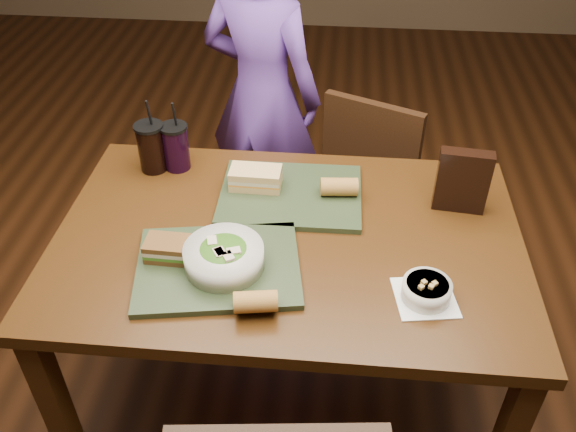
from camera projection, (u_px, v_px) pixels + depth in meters
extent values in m
plane|color=#381C0B|center=(288.00, 396.00, 2.16)|extent=(6.00, 6.00, 0.00)
cube|color=#3D220C|center=(61.00, 418.00, 1.69)|extent=(0.06, 0.06, 0.71)
cube|color=#3D220C|center=(138.00, 242.00, 2.28)|extent=(0.06, 0.06, 0.71)
cube|color=#3D220C|center=(464.00, 262.00, 2.19)|extent=(0.06, 0.06, 0.71)
cube|color=#3D220C|center=(288.00, 241.00, 1.71)|extent=(1.30, 0.85, 0.04)
cube|color=black|center=(364.00, 183.00, 2.50)|extent=(0.49, 0.49, 0.04)
cube|color=black|center=(369.00, 157.00, 2.23)|extent=(0.35, 0.18, 0.44)
cube|color=black|center=(322.00, 244.00, 2.52)|extent=(0.04, 0.04, 0.38)
cube|color=black|center=(399.00, 248.00, 2.50)|extent=(0.04, 0.04, 0.38)
cube|color=black|center=(326.00, 198.00, 2.77)|extent=(0.04, 0.04, 0.38)
cube|color=black|center=(396.00, 202.00, 2.74)|extent=(0.04, 0.04, 0.38)
imported|color=#663BA4|center=(262.00, 96.00, 2.47)|extent=(0.59, 0.48, 1.39)
cube|color=#28351E|center=(218.00, 267.00, 1.58)|extent=(0.47, 0.39, 0.02)
cube|color=#28351E|center=(291.00, 195.00, 1.83)|extent=(0.42, 0.33, 0.02)
cylinder|color=silver|center=(224.00, 257.00, 1.56)|extent=(0.21, 0.21, 0.06)
ellipsoid|color=#427219|center=(224.00, 253.00, 1.55)|extent=(0.17, 0.17, 0.05)
cube|color=beige|center=(228.00, 256.00, 1.51)|extent=(0.04, 0.04, 0.01)
cube|color=beige|center=(219.00, 252.00, 1.52)|extent=(0.04, 0.04, 0.01)
cube|color=beige|center=(212.00, 241.00, 1.55)|extent=(0.03, 0.04, 0.01)
cube|color=beige|center=(234.00, 251.00, 1.52)|extent=(0.04, 0.03, 0.01)
cube|color=beige|center=(220.00, 252.00, 1.52)|extent=(0.04, 0.04, 0.01)
cube|color=white|center=(425.00, 298.00, 1.51)|extent=(0.17, 0.17, 0.00)
cylinder|color=silver|center=(426.00, 290.00, 1.49)|extent=(0.12, 0.12, 0.05)
cylinder|color=black|center=(427.00, 285.00, 1.48)|extent=(0.10, 0.10, 0.01)
cube|color=#B28947|center=(421.00, 287.00, 1.46)|extent=(0.02, 0.02, 0.01)
cube|color=#B28947|center=(424.00, 282.00, 1.47)|extent=(0.02, 0.02, 0.01)
cube|color=#B28947|center=(435.00, 284.00, 1.47)|extent=(0.02, 0.02, 0.01)
cube|color=#B28947|center=(431.00, 287.00, 1.46)|extent=(0.02, 0.02, 0.01)
cube|color=#593819|center=(168.00, 254.00, 1.60)|extent=(0.12, 0.08, 0.02)
cube|color=#3F721E|center=(168.00, 251.00, 1.59)|extent=(0.12, 0.08, 0.01)
cube|color=beige|center=(167.00, 247.00, 1.58)|extent=(0.12, 0.08, 0.01)
cube|color=#593819|center=(167.00, 243.00, 1.57)|extent=(0.12, 0.08, 0.02)
cube|color=tan|center=(256.00, 183.00, 1.84)|extent=(0.15, 0.09, 0.02)
cube|color=orange|center=(256.00, 180.00, 1.83)|extent=(0.15, 0.09, 0.01)
cube|color=beige|center=(256.00, 177.00, 1.83)|extent=(0.15, 0.09, 0.01)
cube|color=tan|center=(255.00, 173.00, 1.82)|extent=(0.15, 0.09, 0.02)
cylinder|color=#AD7533|center=(256.00, 302.00, 1.44)|extent=(0.11, 0.07, 0.05)
cylinder|color=#AD7533|center=(339.00, 187.00, 1.80)|extent=(0.11, 0.06, 0.05)
cylinder|color=black|center=(152.00, 149.00, 1.91)|extent=(0.09, 0.09, 0.15)
cylinder|color=black|center=(148.00, 126.00, 1.86)|extent=(0.09, 0.09, 0.01)
cylinder|color=black|center=(149.00, 114.00, 1.83)|extent=(0.01, 0.02, 0.10)
cylinder|color=black|center=(176.00, 148.00, 1.92)|extent=(0.08, 0.08, 0.14)
cylinder|color=black|center=(173.00, 127.00, 1.87)|extent=(0.09, 0.09, 0.01)
cylinder|color=black|center=(175.00, 115.00, 1.84)|extent=(0.01, 0.02, 0.09)
cube|color=black|center=(462.00, 181.00, 1.73)|extent=(0.15, 0.06, 0.19)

